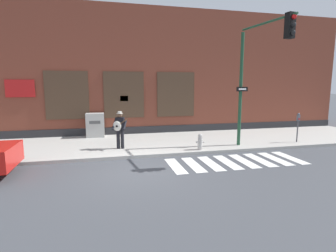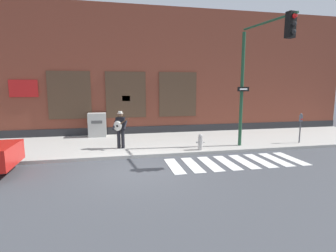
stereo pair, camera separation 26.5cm
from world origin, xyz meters
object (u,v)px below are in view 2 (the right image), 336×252
at_px(traffic_light, 259,64).
at_px(fire_hydrant, 200,142).
at_px(busker, 120,127).
at_px(parking_meter, 301,124).
at_px(utility_box, 97,125).

height_order(traffic_light, fire_hydrant, traffic_light).
relative_size(busker, parking_meter, 1.15).
bearing_deg(traffic_light, busker, 163.88).
height_order(traffic_light, utility_box, traffic_light).
bearing_deg(fire_hydrant, utility_box, 138.16).
xyz_separation_m(utility_box, fire_hydrant, (4.53, -4.06, -0.30)).
bearing_deg(busker, fire_hydrant, -16.17).
height_order(busker, utility_box, busker).
xyz_separation_m(busker, parking_meter, (8.58, -0.61, 0.01)).
height_order(busker, traffic_light, traffic_light).
relative_size(traffic_light, fire_hydrant, 7.54).
height_order(utility_box, fire_hydrant, utility_box).
bearing_deg(traffic_light, fire_hydrant, 163.96).
distance_m(busker, utility_box, 3.30).
bearing_deg(parking_meter, busker, 175.93).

